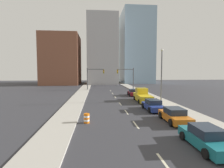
{
  "coord_description": "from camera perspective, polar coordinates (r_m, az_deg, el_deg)",
  "views": [
    {
      "loc": [
        -3.76,
        -1.63,
        5.11
      ],
      "look_at": [
        -0.12,
        38.59,
        2.2
      ],
      "focal_mm": 28.0,
      "sensor_mm": 36.0,
      "label": 1
    }
  ],
  "objects": [
    {
      "name": "sidewalk_left",
      "position": [
        51.69,
        -8.95,
        -1.53
      ],
      "size": [
        2.95,
        99.41,
        0.12
      ],
      "color": "#ADA89E",
      "rests_on": "ground"
    },
    {
      "name": "sidewalk_right",
      "position": [
        52.73,
        6.82,
        -1.4
      ],
      "size": [
        2.95,
        99.41,
        0.12
      ],
      "color": "#ADA89E",
      "rests_on": "ground"
    },
    {
      "name": "lane_stripe_at_7m",
      "position": [
        11.05,
        16.82,
        -23.58
      ],
      "size": [
        0.16,
        2.4,
        0.01
      ],
      "primitive_type": "cube",
      "color": "beige",
      "rests_on": "ground"
    },
    {
      "name": "lane_stripe_at_15m",
      "position": [
        17.36,
        7.78,
        -13.03
      ],
      "size": [
        0.16,
        2.4,
        0.01
      ],
      "primitive_type": "cube",
      "color": "beige",
      "rests_on": "ground"
    },
    {
      "name": "lane_stripe_at_20m",
      "position": [
        22.29,
        4.74,
        -9.14
      ],
      "size": [
        0.16,
        2.4,
        0.01
      ],
      "primitive_type": "cube",
      "color": "beige",
      "rests_on": "ground"
    },
    {
      "name": "lane_stripe_at_25m",
      "position": [
        27.76,
        2.72,
        -6.48
      ],
      "size": [
        0.16,
        2.4,
        0.01
      ],
      "primitive_type": "cube",
      "color": "beige",
      "rests_on": "ground"
    },
    {
      "name": "lane_stripe_at_33m",
      "position": [
        34.76,
        1.09,
        -4.33
      ],
      "size": [
        0.16,
        2.4,
        0.01
      ],
      "primitive_type": "cube",
      "color": "beige",
      "rests_on": "ground"
    },
    {
      "name": "lane_stripe_at_38m",
      "position": [
        40.48,
        0.19,
        -3.12
      ],
      "size": [
        0.16,
        2.4,
        0.01
      ],
      "primitive_type": "cube",
      "color": "beige",
      "rests_on": "ground"
    },
    {
      "name": "lane_stripe_at_44m",
      "position": [
        46.29,
        -0.49,
        -2.21
      ],
      "size": [
        0.16,
        2.4,
        0.01
      ],
      "primitive_type": "cube",
      "color": "beige",
      "rests_on": "ground"
    },
    {
      "name": "building_brick_left",
      "position": [
        73.03,
        -16.09,
        7.55
      ],
      "size": [
        14.0,
        16.0,
        19.36
      ],
      "color": "brown",
      "rests_on": "ground"
    },
    {
      "name": "building_office_center",
      "position": [
        76.13,
        -3.3,
        10.62
      ],
      "size": [
        12.0,
        20.0,
        27.47
      ],
      "color": "#A8A8AD",
      "rests_on": "ground"
    },
    {
      "name": "building_glass_right",
      "position": [
        82.29,
        7.63,
        11.52
      ],
      "size": [
        13.0,
        20.0,
        31.51
      ],
      "color": "#8CADC6",
      "rests_on": "ground"
    },
    {
      "name": "traffic_signal_left",
      "position": [
        48.52,
        -6.41,
        2.79
      ],
      "size": [
        4.79,
        0.35,
        6.11
      ],
      "color": "#38383D",
      "rests_on": "ground"
    },
    {
      "name": "traffic_signal_right",
      "position": [
        49.34,
        5.39,
        2.82
      ],
      "size": [
        4.79,
        0.35,
        6.11
      ],
      "color": "#38383D",
      "rests_on": "ground"
    },
    {
      "name": "traffic_barrel",
      "position": [
        17.81,
        -8.3,
        -11.01
      ],
      "size": [
        0.56,
        0.56,
        0.95
      ],
      "color": "orange",
      "rests_on": "ground"
    },
    {
      "name": "street_lamp",
      "position": [
        31.2,
        15.89,
        4.04
      ],
      "size": [
        0.44,
        0.44,
        8.96
      ],
      "color": "#4C4C51",
      "rests_on": "ground"
    },
    {
      "name": "sedan_teal",
      "position": [
        13.74,
        28.38,
        -15.28
      ],
      "size": [
        2.14,
        4.68,
        1.46
      ],
      "rotation": [
        0.0,
        0.0,
        -0.02
      ],
      "color": "#196B75",
      "rests_on": "ground"
    },
    {
      "name": "sedan_orange",
      "position": [
        19.09,
        19.76,
        -9.62
      ],
      "size": [
        2.26,
        4.6,
        1.42
      ],
      "rotation": [
        0.0,
        0.0,
        -0.03
      ],
      "color": "orange",
      "rests_on": "ground"
    },
    {
      "name": "sedan_blue",
      "position": [
        23.75,
        13.3,
        -6.79
      ],
      "size": [
        2.24,
        4.53,
        1.43
      ],
      "rotation": [
        0.0,
        0.0,
        0.02
      ],
      "color": "navy",
      "rests_on": "ground"
    },
    {
      "name": "pickup_truck_yellow",
      "position": [
        30.45,
        9.92,
        -3.91
      ],
      "size": [
        2.51,
        6.33,
        2.21
      ],
      "rotation": [
        0.0,
        0.0,
        -0.03
      ],
      "color": "gold",
      "rests_on": "ground"
    },
    {
      "name": "sedan_maroon",
      "position": [
        37.31,
        6.97,
        -2.8
      ],
      "size": [
        2.26,
        4.39,
        1.37
      ],
      "rotation": [
        0.0,
        0.0,
        -0.04
      ],
      "color": "maroon",
      "rests_on": "ground"
    }
  ]
}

